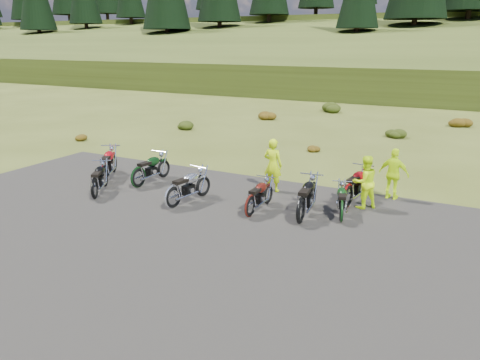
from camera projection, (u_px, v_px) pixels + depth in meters
The scene contains 22 objects.
ground at pixel (224, 213), 14.36m from camera, with size 300.00×300.00×0.00m, color #444C19.
gravel_pad at pixel (188, 236), 12.66m from camera, with size 20.00×12.00×0.04m, color black.
hill_slope at pixel (427, 84), 56.80m from camera, with size 300.00×46.00×3.00m, color #374316, non-canonical shape.
hill_plateau at pixel (459, 63), 107.73m from camera, with size 300.00×90.00×9.17m, color #374316.
shrub_0 at pixel (83, 136), 24.72m from camera, with size 0.77×0.77×0.45m, color #5F310B.
shrub_1 at pixel (185, 124), 27.90m from camera, with size 1.03×1.03×0.61m, color black.
shrub_2 at pixel (266, 114), 31.09m from camera, with size 1.30×1.30×0.77m, color #5F310B.
shrub_3 at pixel (332, 106), 34.28m from camera, with size 1.56×1.56×0.92m, color black.
shrub_4 at pixel (312, 147), 22.28m from camera, with size 0.77×0.77×0.45m, color #5F310B.
shrub_5 at pixel (395, 132), 25.47m from camera, with size 1.03×1.03×0.61m, color black.
shrub_6 at pixel (460, 120), 28.66m from camera, with size 1.30×1.30×0.77m, color #5F310B.
motorcycle_0 at pixel (96, 200), 15.58m from camera, with size 2.04×0.68×1.07m, color black, non-canonical shape.
motorcycle_1 at pixel (105, 184), 17.27m from camera, with size 2.29×0.76×1.20m, color maroon, non-canonical shape.
motorcycle_2 at pixel (139, 188), 16.78m from camera, with size 2.14×0.71×1.12m, color black, non-canonical shape.
motorcycle_3 at pixel (174, 209), 14.69m from camera, with size 2.16×0.72×1.13m, color #BABABF, non-canonical shape.
motorcycle_4 at pixel (250, 218), 13.99m from camera, with size 1.94×0.65×1.02m, color #45110B, non-canonical shape.
motorcycle_5 at pixel (300, 224), 13.49m from camera, with size 2.26×0.75×1.19m, color black, non-canonical shape.
motorcycle_6 at pixel (347, 209), 14.74m from camera, with size 2.24×0.75×1.17m, color maroon, non-canonical shape.
motorcycle_7 at pixel (341, 223), 13.59m from camera, with size 1.85×0.62×0.97m, color black, non-canonical shape.
person_middle at pixel (273, 166), 16.17m from camera, with size 0.68×0.44×1.86m, color #BCE30B.
person_right_a at pixel (365, 183), 14.54m from camera, with size 0.81×0.63×1.68m, color #BCE30B.
person_right_b at pixel (394, 175), 15.36m from camera, with size 1.00×0.42×1.71m, color #BCE30B.
Camera 1 is at (6.67, -11.71, 5.09)m, focal length 35.00 mm.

